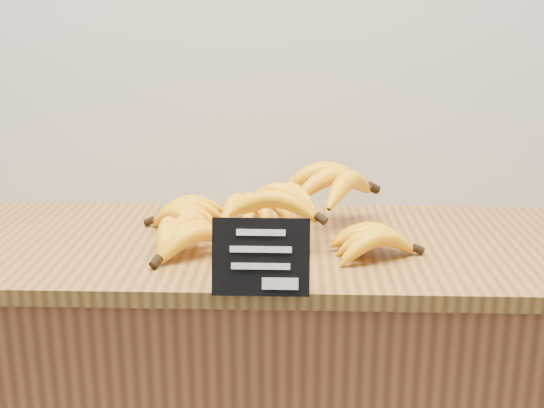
{
  "coord_description": "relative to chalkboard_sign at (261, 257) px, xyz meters",
  "views": [
    {
      "loc": [
        0.11,
        1.44,
        1.39
      ],
      "look_at": [
        0.07,
        2.7,
        1.02
      ],
      "focal_mm": 45.0,
      "sensor_mm": 36.0,
      "label": 1
    }
  ],
  "objects": [
    {
      "name": "counter_top",
      "position": [
        0.01,
        0.27,
        -0.08
      ],
      "size": [
        1.58,
        0.54,
        0.03
      ],
      "primitive_type": "cube",
      "color": "olive",
      "rests_on": "counter"
    },
    {
      "name": "chalkboard_sign",
      "position": [
        0.0,
        0.0,
        0.0
      ],
      "size": [
        0.16,
        0.04,
        0.13
      ],
      "primitive_type": "cube",
      "rotation": [
        -0.25,
        0.0,
        0.0
      ],
      "color": "black",
      "rests_on": "counter_top"
    },
    {
      "name": "banana_pile",
      "position": [
        0.02,
        0.28,
        -0.01
      ],
      "size": [
        0.56,
        0.39,
        0.13
      ],
      "color": "#FFB60A",
      "rests_on": "counter_top"
    }
  ]
}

